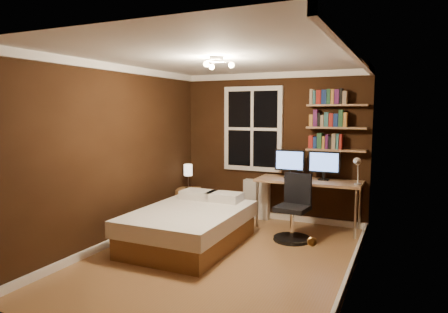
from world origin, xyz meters
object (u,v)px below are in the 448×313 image
at_px(desk, 308,184).
at_px(office_chair, 294,215).
at_px(bedside_lamp, 188,177).
at_px(radiator, 257,199).
at_px(nightstand, 188,202).
at_px(monitor_right, 324,166).
at_px(desk_lamp, 357,171).
at_px(bed, 190,226).
at_px(monitor_left, 290,164).

bearing_deg(desk, office_chair, -94.57).
distance_m(bedside_lamp, radiator, 1.27).
bearing_deg(nightstand, monitor_right, -14.24).
distance_m(nightstand, desk, 2.16).
relative_size(monitor_right, desk_lamp, 1.12).
bearing_deg(office_chair, bed, -139.33).
height_order(desk, monitor_left, monitor_left).
bearing_deg(desk, monitor_right, 20.37).
bearing_deg(monitor_left, monitor_right, 0.00).
bearing_deg(desk_lamp, bedside_lamp, 179.26).
relative_size(bed, monitor_left, 3.79).
xyz_separation_m(radiator, monitor_right, (1.16, -0.13, 0.67)).
relative_size(bed, monitor_right, 3.79).
height_order(nightstand, desk_lamp, desk_lamp).
height_order(nightstand, monitor_left, monitor_left).
xyz_separation_m(bedside_lamp, monitor_left, (1.77, 0.23, 0.30)).
height_order(bed, monitor_left, monitor_left).
bearing_deg(bedside_lamp, desk, 4.04).
height_order(desk, monitor_right, monitor_right).
height_order(bedside_lamp, radiator, bedside_lamp).
relative_size(radiator, desk, 0.41).
distance_m(bed, office_chair, 1.50).
bearing_deg(monitor_right, nightstand, -174.34).
relative_size(bed, desk, 1.14).
bearing_deg(nightstand, desk_lamp, -20.64).
distance_m(bed, desk_lamp, 2.54).
distance_m(nightstand, monitor_left, 1.94).
distance_m(bed, nightstand, 1.57).
bearing_deg(office_chair, nightstand, 172.90).
height_order(bed, desk, desk).
bearing_deg(monitor_right, bed, -133.98).
xyz_separation_m(nightstand, monitor_left, (1.77, 0.23, 0.76)).
height_order(bedside_lamp, office_chair, office_chair).
relative_size(desk, monitor_left, 3.32).
height_order(desk, desk_lamp, desk_lamp).
bearing_deg(monitor_left, nightstand, -172.58).
distance_m(monitor_left, monitor_right, 0.55).
bearing_deg(bed, bedside_lamp, 120.14).
distance_m(nightstand, desk_lamp, 2.95).
bearing_deg(bedside_lamp, nightstand, 0.00).
bearing_deg(bed, desk, 48.48).
relative_size(monitor_left, desk_lamp, 1.12).
bearing_deg(monitor_left, desk_lamp, -13.84).
distance_m(bedside_lamp, monitor_left, 1.81).
relative_size(bedside_lamp, office_chair, 0.45).
bearing_deg(desk, radiator, 167.51).
distance_m(nightstand, office_chair, 2.12).
bearing_deg(bedside_lamp, monitor_right, 5.66).
xyz_separation_m(bed, desk, (1.30, 1.50, 0.45)).
distance_m(desk_lamp, office_chair, 1.14).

